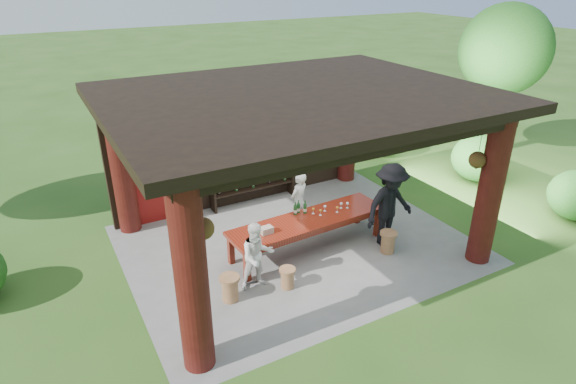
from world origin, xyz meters
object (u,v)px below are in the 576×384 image
stool_near_left (287,277)px  host (299,202)px  guest_woman (257,256)px  napkin_basket (266,230)px  tasting_table (308,223)px  wine_shelf (252,166)px  stool_near_right (388,242)px  guest_man (390,205)px  stool_far_left (230,288)px

stool_near_left → host: host is taller
guest_woman → napkin_basket: bearing=55.9°
tasting_table → guest_woman: (-1.58, -0.73, 0.06)m
wine_shelf → stool_near_right: bearing=-67.6°
stool_near_right → guest_woman: guest_woman is taller
guest_woman → guest_man: size_ratio=0.71×
wine_shelf → host: size_ratio=1.57×
tasting_table → stool_near_right: tasting_table is taller
tasting_table → host: bearing=73.6°
wine_shelf → stool_near_left: bearing=-105.3°
tasting_table → stool_near_right: 1.80m
stool_near_left → guest_woman: (-0.49, 0.32, 0.47)m
host → napkin_basket: size_ratio=5.70×
napkin_basket → guest_woman: bearing=-129.5°
stool_near_left → stool_far_left: bearing=171.1°
stool_near_right → stool_far_left: stool_far_left is taller
stool_near_right → host: size_ratio=0.34×
wine_shelf → stool_near_left: (-1.03, -3.77, -0.80)m
stool_far_left → host: host is taller
stool_near_left → stool_near_right: stool_near_right is taller
stool_far_left → guest_woman: guest_woman is taller
stool_near_left → napkin_basket: bearing=88.8°
host → guest_man: size_ratio=0.76×
guest_woman → wine_shelf: bearing=71.6°
tasting_table → napkin_basket: size_ratio=14.23×
stool_near_right → stool_far_left: 3.70m
tasting_table → stool_near_right: (1.47, -0.98, -0.37)m
tasting_table → napkin_basket: (-1.07, -0.11, 0.18)m
wine_shelf → tasting_table: (0.06, -2.73, -0.39)m
stool_far_left → guest_man: guest_man is taller
stool_far_left → host: bearing=34.6°
wine_shelf → stool_near_right: size_ratio=4.67×
tasting_table → guest_man: 1.85m
stool_near_right → napkin_basket: 2.74m
wine_shelf → napkin_basket: wine_shelf is taller
wine_shelf → stool_near_left: size_ratio=5.41×
tasting_table → stool_near_right: bearing=-33.7°
guest_man → napkin_basket: guest_man is taller
tasting_table → napkin_basket: 1.10m
wine_shelf → tasting_table: 2.76m
guest_woman → guest_man: guest_man is taller
wine_shelf → stool_far_left: (-2.17, -3.60, -0.75)m
guest_woman → napkin_basket: 0.81m
wine_shelf → stool_far_left: size_ratio=4.49×
tasting_table → stool_near_left: size_ratio=8.61×
stool_near_left → host: size_ratio=0.29×
stool_far_left → stool_near_left: bearing=-8.9°
stool_far_left → guest_woman: 0.79m
host → guest_man: (1.43, -1.54, 0.24)m
stool_far_left → guest_man: 3.97m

